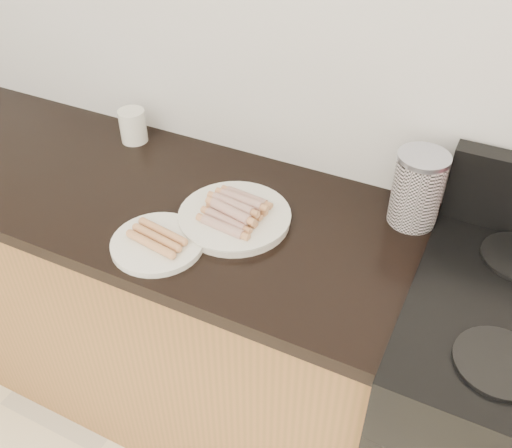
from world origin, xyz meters
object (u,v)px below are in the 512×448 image
at_px(main_plate, 235,218).
at_px(mug, 133,126).
at_px(side_plate, 158,243).
at_px(canister, 417,189).

bearing_deg(main_plate, mug, 154.97).
bearing_deg(main_plate, side_plate, -126.23).
xyz_separation_m(canister, mug, (-0.89, 0.01, -0.05)).
height_order(side_plate, mug, mug).
bearing_deg(side_plate, main_plate, 53.77).
distance_m(canister, mug, 0.89).
distance_m(side_plate, mug, 0.53).
relative_size(main_plate, side_plate, 1.25).
bearing_deg(mug, canister, -0.95).
height_order(canister, mug, canister).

